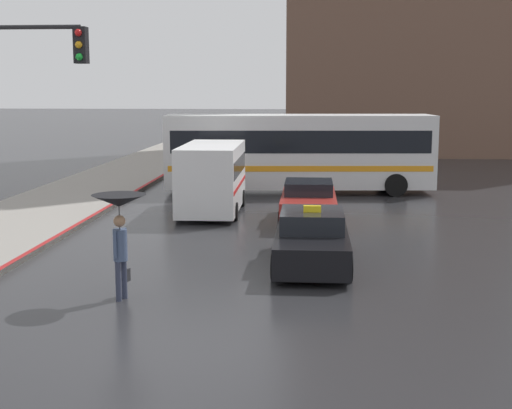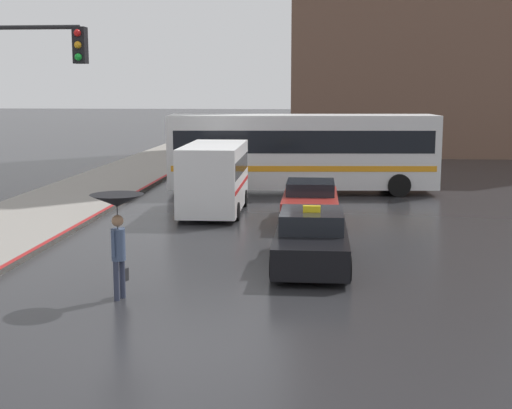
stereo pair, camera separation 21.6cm
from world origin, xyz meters
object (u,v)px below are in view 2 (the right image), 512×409
object	(u,v)px
taxi	(311,241)
city_bus	(302,150)
sedan_red	(310,203)
ambulance_van	(214,175)
traffic_light	(7,100)
pedestrian_with_umbrella	(117,213)

from	to	relation	value
taxi	city_bus	size ratio (longest dim) A/B	0.38
sedan_red	ambulance_van	world-z (taller)	ambulance_van
taxi	traffic_light	bearing A→B (deg)	15.24
taxi	sedan_red	world-z (taller)	taxi
city_bus	traffic_light	bearing A→B (deg)	-27.78
sedan_red	taxi	bearing A→B (deg)	91.08
ambulance_van	pedestrian_with_umbrella	world-z (taller)	ambulance_van
sedan_red	pedestrian_with_umbrella	distance (m)	10.17
sedan_red	pedestrian_with_umbrella	bearing A→B (deg)	67.15
city_bus	traffic_light	distance (m)	16.32
ambulance_van	sedan_red	bearing A→B (deg)	154.67
sedan_red	traffic_light	distance (m)	11.01
pedestrian_with_umbrella	traffic_light	distance (m)	3.97
pedestrian_with_umbrella	traffic_light	world-z (taller)	traffic_light
pedestrian_with_umbrella	ambulance_van	bearing A→B (deg)	16.77
sedan_red	city_bus	xyz separation A→B (m)	(-0.46, 6.96, 1.21)
city_bus	pedestrian_with_umbrella	distance (m)	16.63
traffic_light	ambulance_van	bearing A→B (deg)	70.61
city_bus	ambulance_van	bearing A→B (deg)	-33.96
ambulance_van	pedestrian_with_umbrella	bearing A→B (deg)	86.75
city_bus	traffic_light	world-z (taller)	traffic_light
city_bus	pedestrian_with_umbrella	size ratio (longest dim) A/B	5.09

